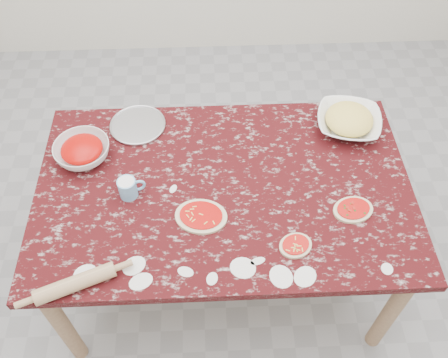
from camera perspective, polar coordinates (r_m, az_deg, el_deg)
ground at (r=2.67m, az=-0.00°, el=-10.71°), size 4.00×4.00×0.00m
worktable at (r=2.10m, az=-0.00°, el=-2.25°), size 1.60×1.00×0.75m
pizza_tray at (r=2.30m, az=-10.24°, el=6.30°), size 0.26×0.26×0.01m
sauce_bowl at (r=2.20m, az=-16.51°, el=3.17°), size 0.28×0.28×0.08m
cheese_bowl at (r=2.31m, az=14.59°, el=6.57°), size 0.35×0.35×0.07m
flour_mug at (r=2.01m, az=-11.32°, el=-1.02°), size 0.11×0.08×0.09m
pizza_left at (r=1.94m, az=-2.75°, el=-4.45°), size 0.24×0.20×0.02m
pizza_mid at (r=1.88m, az=8.51°, el=-7.84°), size 0.16×0.15×0.02m
pizza_right at (r=2.02m, az=15.13°, el=-3.53°), size 0.19×0.16×0.02m
rolling_pin at (r=1.84m, az=-17.30°, el=-11.79°), size 0.29×0.16×0.06m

